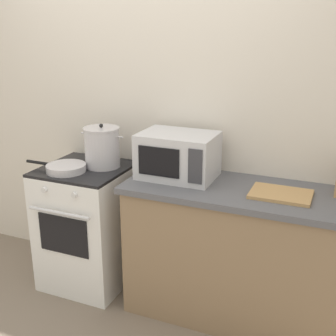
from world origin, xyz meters
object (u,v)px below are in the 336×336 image
Objects in this scene: cutting_board at (281,194)px; microwave at (178,155)px; stock_pot at (102,147)px; stove at (88,225)px; frying_pan at (65,168)px.

microwave is at bearing 173.61° from cutting_board.
cutting_board is (1.28, -0.07, -0.13)m from stock_pot.
microwave is at bearing 6.52° from stove.
microwave is (0.76, 0.20, 0.12)m from frying_pan.
cutting_board is (1.46, 0.13, -0.02)m from frying_pan.
frying_pan is at bearing -175.11° from cutting_board.
cutting_board is at bearing -3.30° from stock_pot.
frying_pan is at bearing -132.64° from stock_pot.
microwave is at bearing 14.89° from frying_pan.
stove is 2.56× the size of cutting_board.
frying_pan is 0.95× the size of microwave.
stove is 0.51m from frying_pan.
frying_pan is (-0.07, -0.12, 0.48)m from stove.
stove is 1.47m from cutting_board.
stock_pot is at bearing 176.70° from cutting_board.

